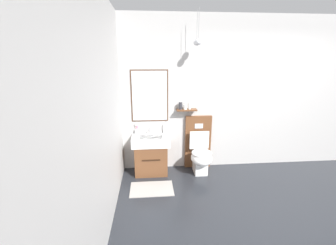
% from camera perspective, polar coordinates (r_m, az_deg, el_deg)
% --- Properties ---
extents(ground_plane, '(6.39, 4.85, 0.10)m').
position_cam_1_polar(ground_plane, '(3.63, 31.84, -21.28)').
color(ground_plane, '#23262B').
rests_on(ground_plane, ground).
extents(wall_back, '(5.19, 0.48, 2.74)m').
position_cam_1_polar(wall_back, '(4.51, 21.12, 6.65)').
color(wall_back, '#B7B5B2').
rests_on(wall_back, ground).
extents(wall_left, '(0.12, 3.65, 2.74)m').
position_cam_1_polar(wall_left, '(2.40, -18.06, -0.16)').
color(wall_left, '#B7B5B2').
rests_on(wall_left, ground).
extents(bath_mat, '(0.68, 0.44, 0.01)m').
position_cam_1_polar(bath_mat, '(3.76, -4.11, -16.30)').
color(bath_mat, '#9E9993').
rests_on(bath_mat, ground).
extents(vanity_sink_left, '(0.66, 0.46, 0.69)m').
position_cam_1_polar(vanity_sink_left, '(4.11, -4.32, -7.81)').
color(vanity_sink_left, brown).
rests_on(vanity_sink_left, ground).
extents(tap_on_left_sink, '(0.03, 0.13, 0.11)m').
position_cam_1_polar(tap_on_left_sink, '(4.12, -4.46, -1.84)').
color(tap_on_left_sink, silver).
rests_on(tap_on_left_sink, vanity_sink_left).
extents(toilet, '(0.48, 0.62, 1.00)m').
position_cam_1_polar(toilet, '(4.19, 7.95, -7.24)').
color(toilet, brown).
rests_on(toilet, ground).
extents(toothbrush_cup, '(0.07, 0.07, 0.21)m').
position_cam_1_polar(toothbrush_cup, '(4.12, -7.91, -2.15)').
color(toothbrush_cup, silver).
rests_on(toothbrush_cup, vanity_sink_left).
extents(soap_dispenser, '(0.06, 0.06, 0.20)m').
position_cam_1_polar(soap_dispenser, '(4.12, -0.87, -1.57)').
color(soap_dispenser, white).
rests_on(soap_dispenser, vanity_sink_left).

